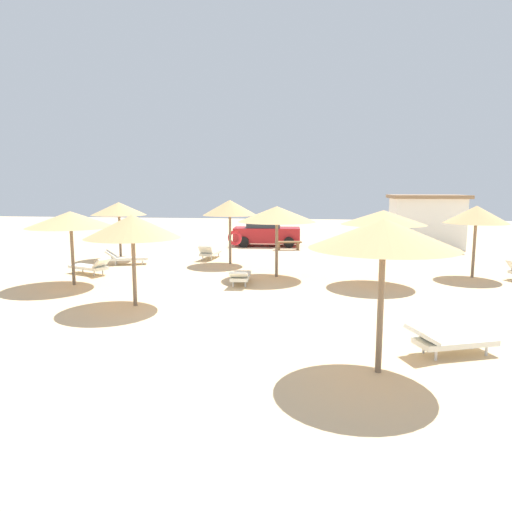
{
  "coord_description": "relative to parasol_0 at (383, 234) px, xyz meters",
  "views": [
    {
      "loc": [
        2.18,
        -12.48,
        3.51
      ],
      "look_at": [
        0.0,
        3.0,
        1.2
      ],
      "focal_mm": 32.42,
      "sensor_mm": 36.0,
      "label": 1
    }
  ],
  "objects": [
    {
      "name": "bench_0",
      "position": [
        -2.96,
        17.48,
        -2.32
      ],
      "size": [
        1.55,
        0.68,
        0.49
      ],
      "color": "brown",
      "rests_on": "ground"
    },
    {
      "name": "parasol_5",
      "position": [
        -10.94,
        12.78,
        -0.17
      ],
      "size": [
        2.65,
        2.65,
        2.82
      ],
      "color": "#75604C",
      "rests_on": "ground"
    },
    {
      "name": "parasol_0",
      "position": [
        0.0,
        0.0,
        0.0
      ],
      "size": [
        2.76,
        2.76,
        2.96
      ],
      "color": "#75604C",
      "rests_on": "ground"
    },
    {
      "name": "parasol_3",
      "position": [
        4.84,
        10.3,
        -0.19
      ],
      "size": [
        2.42,
        2.42,
        2.83
      ],
      "color": "#75604C",
      "rests_on": "ground"
    },
    {
      "name": "lounger_2",
      "position": [
        -4.03,
        7.7,
        -2.36
      ],
      "size": [
        0.78,
        1.96,
        0.63
      ],
      "color": "silver",
      "rests_on": "ground"
    },
    {
      "name": "parasol_4",
      "position": [
        -10.03,
        6.74,
        -0.28
      ],
      "size": [
        3.08,
        3.08,
        2.68
      ],
      "color": "#75604C",
      "rests_on": "ground"
    },
    {
      "name": "parked_car",
      "position": [
        -4.45,
        19.2,
        -1.84
      ],
      "size": [
        4.11,
        2.2,
        1.72
      ],
      "color": "#B21E23",
      "rests_on": "ground"
    },
    {
      "name": "parasol_1",
      "position": [
        -5.3,
        12.21,
        -0.08
      ],
      "size": [
        2.5,
        2.5,
        2.96
      ],
      "color": "#75604C",
      "rests_on": "ground"
    },
    {
      "name": "lounger_5",
      "position": [
        -10.04,
        11.33,
        -2.35
      ],
      "size": [
        2.0,
        1.26,
        0.7
      ],
      "color": "silver",
      "rests_on": "ground"
    },
    {
      "name": "ground_plane",
      "position": [
        -3.32,
        3.77,
        -2.67
      ],
      "size": [
        80.0,
        80.0,
        0.0
      ],
      "primitive_type": "plane",
      "color": "#DBBA8C"
    },
    {
      "name": "lounger_4",
      "position": [
        -10.47,
        8.81,
        -2.35
      ],
      "size": [
        1.98,
        1.3,
        0.74
      ],
      "color": "silver",
      "rests_on": "ground"
    },
    {
      "name": "parasol_7",
      "position": [
        -6.62,
        4.17,
        -0.28
      ],
      "size": [
        2.81,
        2.81,
        2.74
      ],
      "color": "#75604C",
      "rests_on": "ground"
    },
    {
      "name": "lounger_0",
      "position": [
        1.6,
        1.16,
        -2.35
      ],
      "size": [
        2.01,
        1.28,
        0.65
      ],
      "color": "silver",
      "rests_on": "ground"
    },
    {
      "name": "beach_cabana",
      "position": [
        5.0,
        19.8,
        -1.09
      ],
      "size": [
        4.23,
        3.57,
        3.1
      ],
      "color": "white",
      "rests_on": "ground"
    },
    {
      "name": "parasol_6",
      "position": [
        1.09,
        8.53,
        -0.22
      ],
      "size": [
        3.06,
        3.06,
        2.71
      ],
      "color": "#75604C",
      "rests_on": "ground"
    },
    {
      "name": "lounger_1",
      "position": [
        -6.6,
        13.55,
        -2.34
      ],
      "size": [
        0.77,
        1.91,
        0.76
      ],
      "color": "silver",
      "rests_on": "ground"
    },
    {
      "name": "parasol_2",
      "position": [
        -2.86,
        9.31,
        -0.18
      ],
      "size": [
        3.05,
        3.05,
        2.8
      ],
      "color": "#75604C",
      "rests_on": "ground"
    }
  ]
}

